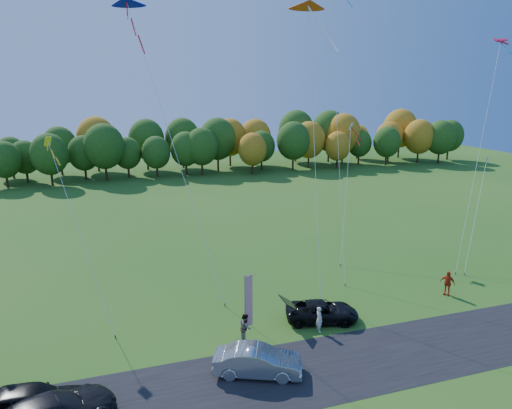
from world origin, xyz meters
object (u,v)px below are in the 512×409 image
object	(u,v)px
silver_sedan	(258,361)
person_east	(447,283)
black_suv	(322,311)
feather_flag	(248,300)

from	to	relation	value
silver_sedan	person_east	bearing A→B (deg)	-50.66
black_suv	person_east	xyz separation A→B (m)	(10.66, 0.74, 0.27)
black_suv	silver_sedan	bearing A→B (deg)	142.04
feather_flag	person_east	bearing A→B (deg)	5.74
black_suv	silver_sedan	distance (m)	7.27
black_suv	silver_sedan	world-z (taller)	silver_sedan
silver_sedan	feather_flag	size ratio (longest dim) A/B	1.08
silver_sedan	feather_flag	xyz separation A→B (m)	(0.47, 3.40, 1.92)
person_east	feather_flag	bearing A→B (deg)	-117.65
black_suv	silver_sedan	xyz separation A→B (m)	(-5.88, -4.28, 0.12)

